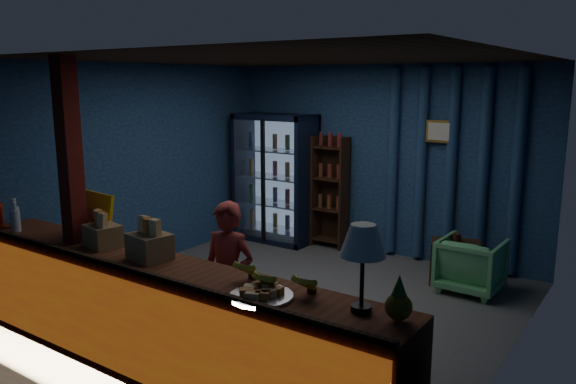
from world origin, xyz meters
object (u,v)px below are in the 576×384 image
(green_chair, at_px, (471,265))
(pastry_tray, at_px, (261,294))
(shopkeeper, at_px, (228,280))
(table_lamp, at_px, (363,244))

(green_chair, xyz_separation_m, pastry_tray, (-0.40, -3.41, 0.66))
(green_chair, distance_m, pastry_tray, 3.50)
(green_chair, relative_size, pastry_tray, 1.58)
(shopkeeper, height_order, pastry_tray, shopkeeper)
(pastry_tray, bearing_deg, green_chair, 83.37)
(shopkeeper, height_order, green_chair, shopkeeper)
(shopkeeper, relative_size, pastry_tray, 3.16)
(shopkeeper, relative_size, green_chair, 2.00)
(green_chair, height_order, table_lamp, table_lamp)
(pastry_tray, relative_size, table_lamp, 0.76)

